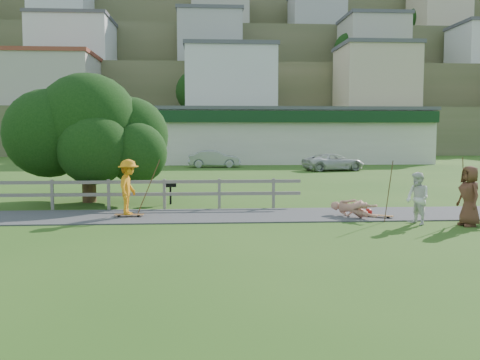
{
  "coord_description": "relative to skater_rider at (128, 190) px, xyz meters",
  "views": [
    {
      "loc": [
        -0.54,
        -16.15,
        2.75
      ],
      "look_at": [
        0.67,
        2.0,
        1.16
      ],
      "focal_mm": 40.0,
      "sensor_mm": 36.0,
      "label": 1
    }
  ],
  "objects": [
    {
      "name": "path",
      "position": [
        3.02,
        0.13,
        -0.89
      ],
      "size": [
        34.0,
        3.0,
        0.04
      ],
      "primitive_type": "cube",
      "color": "#3D3D3F",
      "rests_on": "ground"
    },
    {
      "name": "car_silver",
      "position": [
        3.28,
        25.83,
        -0.22
      ],
      "size": [
        4.2,
        1.48,
        1.38
      ],
      "primitive_type": "imported",
      "rotation": [
        0.0,
        0.0,
        1.57
      ],
      "color": "#929599",
      "rests_on": "ground"
    },
    {
      "name": "spectator_c",
      "position": [
        10.32,
        -2.26,
        -0.01
      ],
      "size": [
        0.67,
        0.94,
        1.8
      ],
      "primitive_type": "imported",
      "rotation": [
        0.0,
        0.0,
        4.83
      ],
      "color": "brown",
      "rests_on": "ground"
    },
    {
      "name": "skater_rider",
      "position": [
        0.0,
        0.0,
        0.0
      ],
      "size": [
        0.81,
        1.25,
        1.82
      ],
      "primitive_type": "imported",
      "rotation": [
        0.0,
        0.0,
        1.45
      ],
      "color": "orange",
      "rests_on": "ground"
    },
    {
      "name": "strip_mall",
      "position": [
        7.02,
        33.57,
        1.67
      ],
      "size": [
        32.5,
        10.75,
        5.1
      ],
      "color": "beige",
      "rests_on": "ground"
    },
    {
      "name": "tree",
      "position": [
        -2.14,
        4.15,
        1.3
      ],
      "size": [
        6.58,
        6.58,
        4.42
      ],
      "primitive_type": null,
      "color": "black",
      "rests_on": "ground"
    },
    {
      "name": "longboard_rider",
      "position": [
        0.0,
        0.0,
        -0.85
      ],
      "size": [
        0.97,
        0.29,
        0.11
      ],
      "primitive_type": null,
      "rotation": [
        0.0,
        0.0,
        -0.06
      ],
      "color": "brown",
      "rests_on": "ground"
    },
    {
      "name": "car_white",
      "position": [
        12.03,
        21.38,
        -0.28
      ],
      "size": [
        4.89,
        3.03,
        1.26
      ],
      "primitive_type": "imported",
      "rotation": [
        0.0,
        0.0,
        1.79
      ],
      "color": "silver",
      "rests_on": "ground"
    },
    {
      "name": "pole_rider",
      "position": [
        0.6,
        0.4,
        0.11
      ],
      "size": [
        0.03,
        0.03,
        2.03
      ],
      "primitive_type": "cylinder",
      "color": "#533821",
      "rests_on": "ground"
    },
    {
      "name": "spectator_a",
      "position": [
        8.88,
        -1.95,
        -0.11
      ],
      "size": [
        0.8,
        0.91,
        1.59
      ],
      "primitive_type": "imported",
      "rotation": [
        0.0,
        0.0,
        5.0
      ],
      "color": "silver",
      "rests_on": "ground"
    },
    {
      "name": "ground",
      "position": [
        3.02,
        -1.37,
        -0.91
      ],
      "size": [
        260.0,
        260.0,
        0.0
      ],
      "primitive_type": "plane",
      "color": "#2D5819",
      "rests_on": "ground"
    },
    {
      "name": "pole_spec_left",
      "position": [
        8.19,
        -1.38,
        0.06
      ],
      "size": [
        0.03,
        0.03,
        1.93
      ],
      "primitive_type": "cylinder",
      "color": "#533821",
      "rests_on": "ground"
    },
    {
      "name": "fence",
      "position": [
        -1.6,
        1.93,
        -0.19
      ],
      "size": [
        15.05,
        0.1,
        1.1
      ],
      "color": "slate",
      "rests_on": "ground"
    },
    {
      "name": "hillside",
      "position": [
        3.02,
        89.94,
        13.51
      ],
      "size": [
        220.0,
        67.0,
        47.5
      ],
      "color": "#525A35",
      "rests_on": "ground"
    },
    {
      "name": "longboard_fallen",
      "position": [
        8.11,
        -0.69,
        -0.86
      ],
      "size": [
        0.92,
        0.7,
        0.1
      ],
      "primitive_type": null,
      "rotation": [
        0.0,
        0.0,
        -0.56
      ],
      "color": "brown",
      "rests_on": "ground"
    },
    {
      "name": "skater_fallen",
      "position": [
        7.31,
        -0.59,
        -0.59
      ],
      "size": [
        1.67,
        1.33,
        0.64
      ],
      "primitive_type": "imported",
      "rotation": [
        0.0,
        0.0,
        0.6
      ],
      "color": "tan",
      "rests_on": "ground"
    },
    {
      "name": "bbq",
      "position": [
        1.15,
        3.28,
        -0.46
      ],
      "size": [
        0.47,
        0.39,
        0.9
      ],
      "primitive_type": null,
      "rotation": [
        0.0,
        0.0,
        0.18
      ],
      "color": "black",
      "rests_on": "ground"
    },
    {
      "name": "helmet",
      "position": [
        7.91,
        -0.24,
        -0.78
      ],
      "size": [
        0.26,
        0.26,
        0.26
      ],
      "primitive_type": "sphere",
      "color": "#A5150F",
      "rests_on": "ground"
    },
    {
      "name": "pole_spec_right",
      "position": [
        10.48,
        -1.59,
        0.11
      ],
      "size": [
        0.03,
        0.03,
        2.03
      ],
      "primitive_type": "cylinder",
      "color": "#533821",
      "rests_on": "ground"
    }
  ]
}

